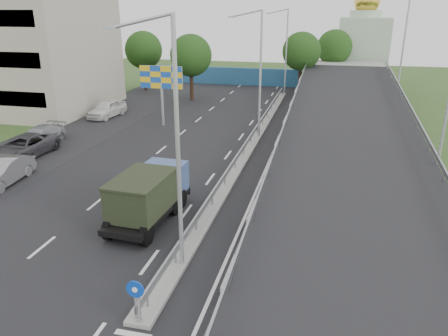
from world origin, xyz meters
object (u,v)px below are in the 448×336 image
(parked_car_c, at_px, (24,147))
(parked_car_d, at_px, (39,136))
(lamp_post_far, at_px, (285,47))
(parked_car_e, at_px, (107,109))
(church, at_px, (363,44))
(billboard, at_px, (161,81))
(parked_car_b, at_px, (2,172))
(lamp_post_mid, at_px, (258,68))
(dump_truck, at_px, (149,194))
(sign_bollard, at_px, (137,301))
(lamp_post_near, at_px, (173,136))

(parked_car_c, distance_m, parked_car_d, 2.98)
(lamp_post_far, relative_size, parked_car_e, 2.05)
(church, distance_m, billboard, 37.23)
(church, xyz_separation_m, parked_car_d, (-26.43, -40.02, -4.58))
(parked_car_b, bearing_deg, church, 58.87)
(lamp_post_mid, xyz_separation_m, church, (9.89, 34.00, -0.50))
(lamp_post_mid, bearing_deg, lamp_post_far, 90.00)
(church, bearing_deg, lamp_post_far, -125.24)
(lamp_post_far, relative_size, dump_truck, 1.63)
(church, bearing_deg, lamp_post_mid, -106.22)
(lamp_post_far, distance_m, church, 17.15)
(lamp_post_mid, bearing_deg, dump_truck, -99.96)
(sign_bollard, relative_size, lamp_post_near, 0.17)
(sign_bollard, xyz_separation_m, church, (10.00, 57.83, 4.28))
(lamp_post_mid, bearing_deg, lamp_post_near, -90.00)
(parked_car_b, bearing_deg, dump_truck, -17.52)
(parked_car_c, xyz_separation_m, parked_car_e, (-0.07, 12.90, 0.04))
(lamp_post_near, height_order, dump_truck, lamp_post_near)
(lamp_post_far, bearing_deg, dump_truck, -94.49)
(parked_car_b, bearing_deg, lamp_post_mid, 40.34)
(parked_car_e, bearing_deg, parked_car_c, -83.01)
(parked_car_b, relative_size, parked_car_e, 0.99)
(lamp_post_mid, distance_m, parked_car_b, 20.03)
(sign_bollard, distance_m, parked_car_c, 21.64)
(lamp_post_near, relative_size, church, 0.73)
(billboard, relative_size, dump_truck, 0.89)
(dump_truck, xyz_separation_m, parked_car_c, (-12.94, 7.29, -0.69))
(sign_bollard, distance_m, lamp_post_far, 44.08)
(lamp_post_near, xyz_separation_m, lamp_post_mid, (0.00, 20.00, 0.00))
(lamp_post_mid, height_order, parked_car_b, lamp_post_mid)
(parked_car_e, bearing_deg, sign_bollard, -53.83)
(lamp_post_near, distance_m, billboard, 23.87)
(lamp_post_far, xyz_separation_m, parked_car_e, (-15.86, -16.00, -4.97))
(lamp_post_far, xyz_separation_m, church, (9.89, 14.00, -0.50))
(billboard, xyz_separation_m, parked_car_c, (-6.67, -10.90, -3.39))
(billboard, bearing_deg, sign_bollard, -70.79)
(dump_truck, bearing_deg, parked_car_c, 153.82)
(parked_car_b, bearing_deg, parked_car_e, 92.18)
(lamp_post_mid, distance_m, lamp_post_far, 20.00)
(parked_car_b, distance_m, parked_car_d, 8.26)
(lamp_post_mid, relative_size, lamp_post_far, 1.00)
(lamp_post_far, height_order, parked_car_e, lamp_post_far)
(parked_car_c, bearing_deg, parked_car_b, -63.85)
(dump_truck, bearing_deg, billboard, 112.22)
(lamp_post_near, bearing_deg, parked_car_b, 155.46)
(lamp_post_mid, bearing_deg, parked_car_e, 165.84)
(lamp_post_far, bearing_deg, parked_car_d, -122.44)
(church, relative_size, parked_car_b, 2.85)
(lamp_post_far, distance_m, parked_car_e, 23.07)
(parked_car_e, bearing_deg, lamp_post_far, 51.91)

